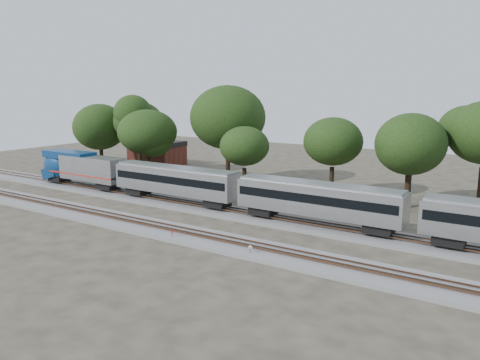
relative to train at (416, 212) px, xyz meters
name	(u,v)px	position (x,y,z in m)	size (l,w,h in m)	color
ground	(184,222)	(-24.21, -6.00, -3.41)	(160.00, 160.00, 0.00)	#383328
track_far	(214,210)	(-24.21, 0.00, -3.20)	(160.00, 5.00, 0.73)	slate
track_near	(160,229)	(-24.21, -10.00, -3.20)	(160.00, 5.00, 0.73)	slate
train	(416,212)	(0.00, 0.00, 0.00)	(117.71, 3.37, 4.97)	silver
switch_stand_red	(172,234)	(-21.00, -11.69, -2.69)	(0.34, 0.16, 1.12)	#512D19
switch_stand_white	(250,250)	(-11.78, -11.51, -2.70)	(0.35, 0.12, 1.10)	#512D19
switch_lever	(202,245)	(-17.35, -11.51, -3.26)	(0.50, 0.30, 0.30)	#512D19
brick_building	(157,153)	(-55.93, 24.00, -0.95)	(10.32, 7.40, 4.88)	brown
tree_0	(100,127)	(-58.24, 11.67, 5.04)	(8.60, 8.60, 12.12)	black
tree_1	(138,122)	(-51.41, 14.61, 6.09)	(9.67, 9.67, 13.63)	black
tree_2	(147,132)	(-44.48, 9.62, 4.91)	(8.47, 8.47, 11.94)	black
tree_3	(228,118)	(-32.81, 15.73, 7.33)	(10.92, 10.92, 15.40)	black
tree_4	(244,146)	(-26.47, 10.71, 3.64)	(7.18, 7.18, 10.13)	black
tree_5	(333,142)	(-15.08, 16.03, 4.50)	(8.05, 8.05, 11.35)	black
tree_6	(411,144)	(-4.34, 15.23, 4.86)	(8.42, 8.42, 11.87)	black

